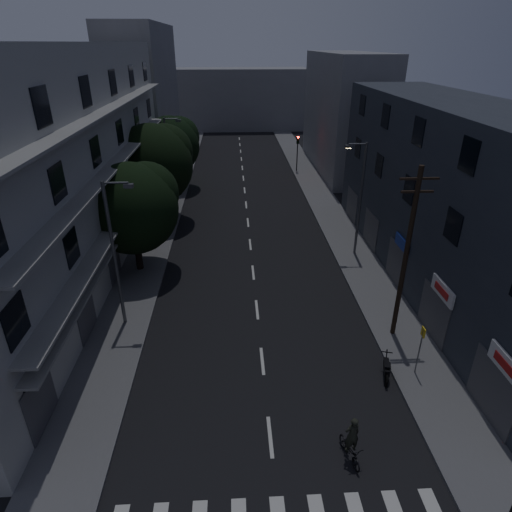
{
  "coord_description": "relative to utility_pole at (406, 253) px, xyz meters",
  "views": [
    {
      "loc": [
        -1.22,
        -9.86,
        13.97
      ],
      "look_at": [
        0.0,
        12.0,
        3.0
      ],
      "focal_mm": 30.0,
      "sensor_mm": 36.0,
      "label": 1
    }
  ],
  "objects": [
    {
      "name": "ground",
      "position": [
        -7.06,
        16.8,
        -4.87
      ],
      "size": [
        160.0,
        160.0,
        0.0
      ],
      "primitive_type": "plane",
      "color": "black",
      "rests_on": "ground"
    },
    {
      "name": "tree_mid",
      "position": [
        -14.76,
        17.03,
        0.37
      ],
      "size": [
        6.61,
        6.61,
        8.14
      ],
      "color": "black",
      "rests_on": "sidewalk_left"
    },
    {
      "name": "building_far_right",
      "position": [
        4.94,
        33.8,
        1.63
      ],
      "size": [
        6.0,
        20.0,
        13.0
      ],
      "primitive_type": "cube",
      "color": "slate",
      "rests_on": "ground"
    },
    {
      "name": "building_right",
      "position": [
        4.93,
        5.8,
        0.63
      ],
      "size": [
        6.19,
        28.0,
        11.0
      ],
      "color": "#282D36",
      "rests_on": "ground"
    },
    {
      "name": "traffic_signal_far_left",
      "position": [
        -13.8,
        30.9,
        -1.77
      ],
      "size": [
        0.28,
        0.37,
        4.1
      ],
      "color": "black",
      "rests_on": "sidewalk_left"
    },
    {
      "name": "sidewalk_right",
      "position": [
        0.44,
        16.8,
        -4.79
      ],
      "size": [
        3.0,
        90.0,
        0.15
      ],
      "primitive_type": "cube",
      "color": "#565659",
      "rests_on": "ground"
    },
    {
      "name": "utility_pole",
      "position": [
        0.0,
        0.0,
        0.0
      ],
      "size": [
        1.8,
        0.24,
        9.0
      ],
      "color": "black",
      "rests_on": "sidewalk_right"
    },
    {
      "name": "street_lamp_right",
      "position": [
        0.38,
        9.61,
        -0.27
      ],
      "size": [
        1.51,
        0.25,
        8.0
      ],
      "color": "#53545A",
      "rests_on": "sidewalk_right"
    },
    {
      "name": "motorcycle",
      "position": [
        -1.41,
        -3.11,
        -4.42
      ],
      "size": [
        0.68,
        1.71,
        1.12
      ],
      "rotation": [
        0.0,
        0.0,
        -0.26
      ],
      "color": "black",
      "rests_on": "ground"
    },
    {
      "name": "cyclist",
      "position": [
        -4.19,
        -7.31,
        -4.19
      ],
      "size": [
        0.9,
        1.67,
        2.01
      ],
      "rotation": [
        0.0,
        0.0,
        0.23
      ],
      "color": "black",
      "rests_on": "ground"
    },
    {
      "name": "tree_near",
      "position": [
        -14.68,
        8.13,
        -0.17
      ],
      "size": [
        5.89,
        5.89,
        7.27
      ],
      "color": "black",
      "rests_on": "sidewalk_left"
    },
    {
      "name": "building_far_left",
      "position": [
        -19.06,
        39.8,
        3.13
      ],
      "size": [
        6.0,
        20.0,
        16.0
      ],
      "primitive_type": "cube",
      "color": "slate",
      "rests_on": "ground"
    },
    {
      "name": "street_lamp_left_far",
      "position": [
        -13.97,
        20.57,
        -0.27
      ],
      "size": [
        1.51,
        0.25,
        8.0
      ],
      "color": "#525359",
      "rests_on": "sidewalk_left"
    },
    {
      "name": "sidewalk_left",
      "position": [
        -14.56,
        16.8,
        -4.79
      ],
      "size": [
        3.0,
        90.0,
        0.15
      ],
      "primitive_type": "cube",
      "color": "#565659",
      "rests_on": "ground"
    },
    {
      "name": "tree_far",
      "position": [
        -14.5,
        26.56,
        -0.14
      ],
      "size": [
        5.9,
        5.9,
        7.3
      ],
      "color": "black",
      "rests_on": "sidewalk_left"
    },
    {
      "name": "street_lamp_left_near",
      "position": [
        -14.3,
        1.79,
        -0.27
      ],
      "size": [
        1.51,
        0.25,
        8.0
      ],
      "color": "#57595E",
      "rests_on": "sidewalk_left"
    },
    {
      "name": "bus_stop_sign",
      "position": [
        0.0,
        -3.05,
        -2.98
      ],
      "size": [
        0.06,
        0.35,
        2.52
      ],
      "color": "#595B60",
      "rests_on": "sidewalk_right"
    },
    {
      "name": "building_left",
      "position": [
        -19.04,
        9.8,
        2.13
      ],
      "size": [
        7.0,
        36.0,
        14.0
      ],
      "color": "#A6A6A1",
      "rests_on": "ground"
    },
    {
      "name": "building_far_end",
      "position": [
        -7.06,
        61.8,
        0.13
      ],
      "size": [
        24.0,
        8.0,
        10.0
      ],
      "primitive_type": "cube",
      "color": "slate",
      "rests_on": "ground"
    },
    {
      "name": "traffic_signal_far_right",
      "position": [
        -0.6,
        32.04,
        -1.77
      ],
      "size": [
        0.28,
        0.37,
        4.1
      ],
      "color": "black",
      "rests_on": "sidewalk_right"
    },
    {
      "name": "lane_markings",
      "position": [
        -7.06,
        23.05,
        -4.86
      ],
      "size": [
        0.15,
        60.5,
        0.01
      ],
      "color": "beige",
      "rests_on": "ground"
    }
  ]
}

